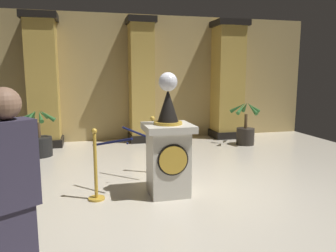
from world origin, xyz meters
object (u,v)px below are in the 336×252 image
object	(u,v)px
stanchion_near	(153,153)
bystander_guest	(11,198)
pedestal_clock	(168,148)
stanchion_far	(96,175)
potted_palm_left	(39,142)
potted_palm_right	(245,131)

from	to	relation	value
stanchion_near	bystander_guest	size ratio (longest dim) A/B	0.61
stanchion_near	pedestal_clock	bearing A→B (deg)	-89.54
stanchion_far	potted_palm_left	world-z (taller)	potted_palm_left
potted_palm_left	bystander_guest	size ratio (longest dim) A/B	0.63
potted_palm_right	potted_palm_left	bearing A→B (deg)	-179.98
pedestal_clock	stanchion_far	distance (m)	1.13
pedestal_clock	bystander_guest	distance (m)	2.79
stanchion_near	bystander_guest	distance (m)	3.78
stanchion_near	bystander_guest	bearing A→B (deg)	-117.37
pedestal_clock	stanchion_near	distance (m)	1.19
stanchion_far	pedestal_clock	bearing A→B (deg)	-1.68
pedestal_clock	bystander_guest	world-z (taller)	pedestal_clock
stanchion_far	bystander_guest	distance (m)	2.38
potted_palm_right	bystander_guest	distance (m)	6.89
pedestal_clock	stanchion_far	xyz separation A→B (m)	(-1.08, 0.03, -0.34)
bystander_guest	stanchion_near	bearing A→B (deg)	62.63
pedestal_clock	potted_palm_left	size ratio (longest dim) A/B	1.70
stanchion_near	bystander_guest	xyz separation A→B (m)	(-1.72, -3.32, 0.56)
stanchion_near	potted_palm_left	distance (m)	2.87
stanchion_far	stanchion_near	bearing A→B (deg)	46.05
pedestal_clock	bystander_guest	xyz separation A→B (m)	(-1.73, -2.18, 0.22)
pedestal_clock	bystander_guest	bearing A→B (deg)	-128.37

